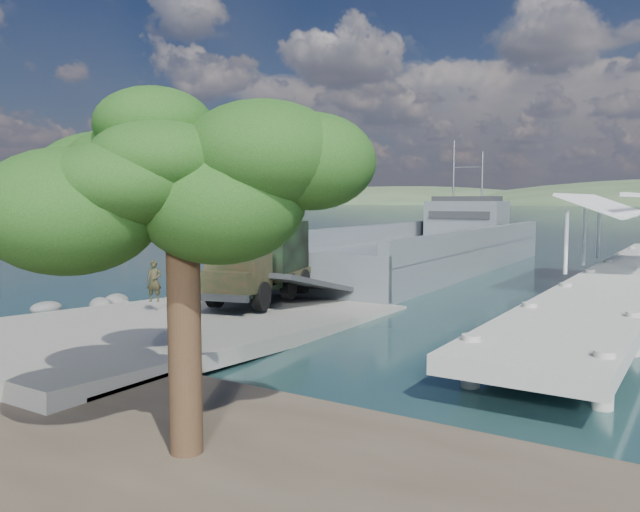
# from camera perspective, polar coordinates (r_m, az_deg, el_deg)

# --- Properties ---
(ground) EXTENTS (1400.00, 1400.00, 0.00)m
(ground) POSITION_cam_1_polar(r_m,az_deg,el_deg) (24.75, -10.75, -6.36)
(ground) COLOR #193C3C
(ground) RESTS_ON ground
(boat_ramp) EXTENTS (10.00, 18.00, 0.50)m
(boat_ramp) POSITION_cam_1_polar(r_m,az_deg,el_deg) (24.00, -12.40, -6.15)
(boat_ramp) COLOR gray
(boat_ramp) RESTS_ON ground
(shoreline_rocks) EXTENTS (3.20, 5.60, 0.90)m
(shoreline_rocks) POSITION_cam_1_polar(r_m,az_deg,el_deg) (29.59, -18.89, -4.66)
(shoreline_rocks) COLOR #50504E
(shoreline_rocks) RESTS_ON ground
(pier) EXTENTS (6.40, 44.00, 6.10)m
(pier) POSITION_cam_1_polar(r_m,az_deg,el_deg) (36.73, 26.63, -0.54)
(pier) COLOR #A2A298
(pier) RESTS_ON ground
(landing_craft) EXTENTS (9.92, 36.13, 10.66)m
(landing_craft) POSITION_cam_1_polar(r_m,az_deg,el_deg) (44.23, 9.08, -0.12)
(landing_craft) COLOR #505B5E
(landing_craft) RESTS_ON ground
(military_truck) EXTENTS (3.92, 7.64, 3.40)m
(military_truck) POSITION_cam_1_polar(r_m,az_deg,el_deg) (27.65, -5.17, -0.48)
(military_truck) COLOR black
(military_truck) RESTS_ON boat_ramp
(soldier) EXTENTS (0.72, 0.65, 1.64)m
(soldier) POSITION_cam_1_polar(r_m,az_deg,el_deg) (25.48, -14.91, -3.10)
(soldier) COLOR black
(soldier) RESTS_ON boat_ramp
(overhang_tree) EXTENTS (7.45, 6.86, 6.77)m
(overhang_tree) POSITION_cam_1_polar(r_m,az_deg,el_deg) (11.75, -12.77, 7.52)
(overhang_tree) COLOR #332414
(overhang_tree) RESTS_ON ground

